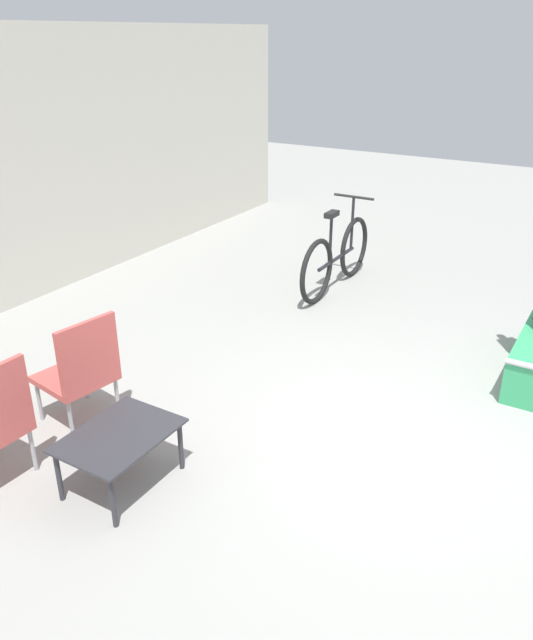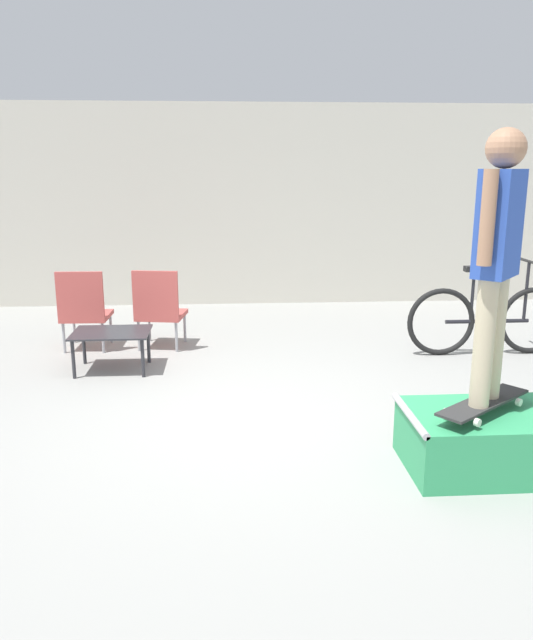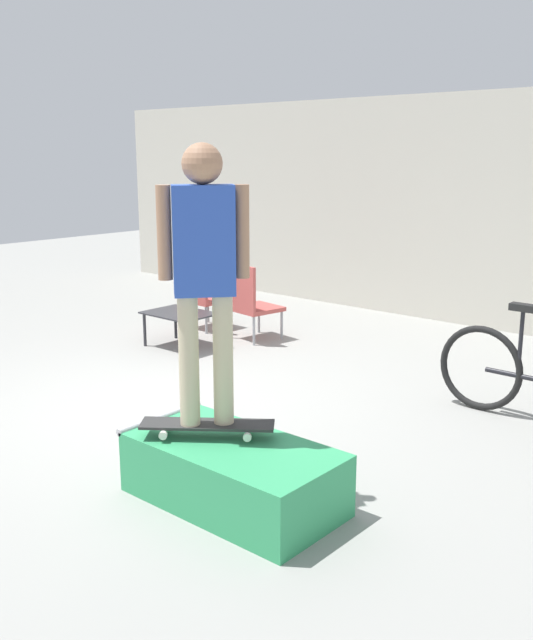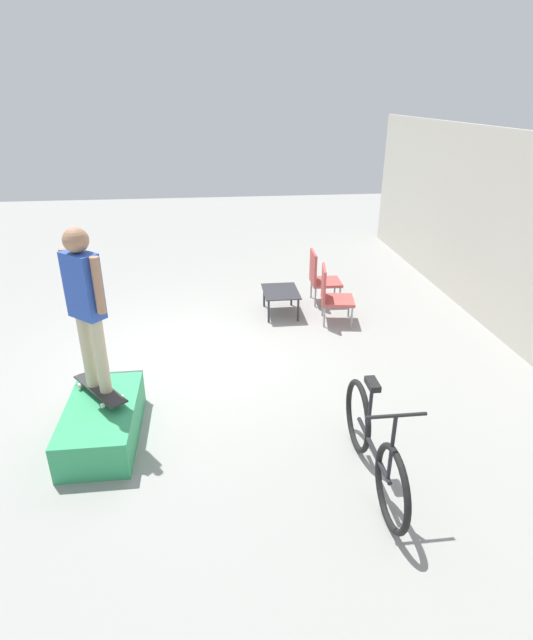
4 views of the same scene
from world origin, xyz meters
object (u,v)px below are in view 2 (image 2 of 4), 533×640
(coffee_table, at_px, (111,336))
(patio_chair_left, at_px, (84,308))
(person_skater, at_px, (497,245))
(patio_chair_right, at_px, (159,307))
(skateboard_on_ramp, at_px, (484,403))
(bicycle, at_px, (487,319))
(skate_ramp_box, at_px, (507,440))

(coffee_table, bearing_deg, patio_chair_left, 119.32)
(person_skater, relative_size, coffee_table, 2.27)
(patio_chair_right, bearing_deg, patio_chair_left, 9.16)
(skateboard_on_ramp, xyz_separation_m, patio_chair_right, (-2.52, 3.20, -0.00))
(person_skater, xyz_separation_m, patio_chair_left, (-3.37, 3.20, -1.08))
(coffee_table, relative_size, patio_chair_right, 0.84)
(coffee_table, height_order, patio_chair_right, patio_chair_right)
(person_skater, bearing_deg, coffee_table, 91.25)
(patio_chair_left, height_order, patio_chair_right, same)
(patio_chair_right, bearing_deg, bicycle, -178.11)
(skate_ramp_box, distance_m, person_skater, 1.38)
(skateboard_on_ramp, height_order, person_skater, person_skater)
(person_skater, xyz_separation_m, patio_chair_right, (-2.52, 3.20, -1.08))
(skate_ramp_box, bearing_deg, skateboard_on_ramp, -172.15)
(skateboard_on_ramp, xyz_separation_m, person_skater, (0.00, 0.00, 1.07))
(bicycle, bearing_deg, patio_chair_right, 173.01)
(bicycle, bearing_deg, skateboard_on_ramp, -113.24)
(skate_ramp_box, bearing_deg, bicycle, 70.03)
(person_skater, bearing_deg, patio_chair_left, 87.29)
(patio_chair_right, bearing_deg, coffee_table, 70.88)
(skateboard_on_ramp, relative_size, coffee_table, 1.04)
(coffee_table, bearing_deg, skate_ramp_box, -37.39)
(coffee_table, bearing_deg, skateboard_on_ramp, -39.56)
(coffee_table, distance_m, patio_chair_left, 0.90)
(skateboard_on_ramp, relative_size, patio_chair_left, 0.87)
(coffee_table, distance_m, patio_chair_right, 0.89)
(coffee_table, height_order, patio_chair_left, patio_chair_left)
(skateboard_on_ramp, xyz_separation_m, bicycle, (1.18, 2.73, -0.09))
(skateboard_on_ramp, bearing_deg, coffee_table, 102.81)
(skate_ramp_box, bearing_deg, patio_chair_right, 130.59)
(skate_ramp_box, relative_size, patio_chair_right, 1.52)
(patio_chair_left, relative_size, patio_chair_right, 1.00)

